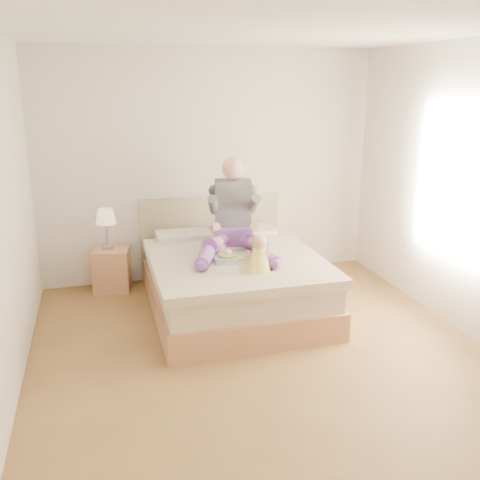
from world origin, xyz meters
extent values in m
cube|color=brown|center=(0.00, 0.00, 0.00)|extent=(4.00, 4.20, 0.01)
cube|color=white|center=(0.00, 0.00, 2.70)|extent=(4.00, 4.20, 0.02)
cube|color=beige|center=(0.00, 2.10, 1.35)|extent=(4.00, 0.02, 2.70)
cube|color=beige|center=(0.00, -2.10, 1.35)|extent=(4.00, 0.02, 2.70)
cube|color=beige|center=(-2.00, 0.00, 1.35)|extent=(0.02, 4.20, 2.70)
cube|color=beige|center=(2.00, 0.00, 1.35)|extent=(0.02, 4.20, 2.70)
cube|color=white|center=(1.99, 0.20, 1.40)|extent=(0.02, 1.30, 1.60)
cube|color=beige|center=(1.98, 0.20, 1.40)|extent=(0.01, 1.18, 1.48)
cube|color=#9A6848|center=(0.00, 1.02, 0.14)|extent=(1.68, 2.13, 0.28)
cube|color=#C9B395|center=(0.00, 1.02, 0.40)|extent=(1.60, 2.05, 0.24)
cube|color=#C9B395|center=(0.00, 0.87, 0.57)|extent=(1.70, 1.80, 0.09)
cube|color=beige|center=(-0.38, 1.76, 0.59)|extent=(0.62, 0.40, 0.14)
cube|color=beige|center=(0.38, 1.76, 0.59)|extent=(0.62, 0.40, 0.14)
cube|color=gray|center=(0.00, 2.09, 0.50)|extent=(1.70, 0.08, 1.00)
cube|color=#9A6848|center=(-1.21, 1.88, 0.24)|extent=(0.46, 0.42, 0.49)
cylinder|color=#ABACB2|center=(-1.24, 1.91, 0.51)|extent=(0.12, 0.12, 0.04)
cylinder|color=#ABACB2|center=(-1.24, 1.91, 0.66)|extent=(0.02, 0.02, 0.26)
cone|color=beige|center=(-1.24, 1.91, 0.87)|extent=(0.23, 0.23, 0.16)
cube|color=#6B3990|center=(0.10, 1.37, 0.71)|extent=(0.47, 0.40, 0.19)
cube|color=#3B3A43|center=(0.11, 1.43, 1.04)|extent=(0.43, 0.31, 0.52)
sphere|color=#DFA18B|center=(0.11, 1.40, 1.43)|extent=(0.24, 0.24, 0.24)
cylinder|color=#6B3990|center=(-0.12, 1.15, 0.70)|extent=(0.43, 0.56, 0.24)
cylinder|color=#6B3990|center=(-0.33, 0.77, 0.68)|extent=(0.31, 0.51, 0.13)
sphere|color=#6B3990|center=(-0.42, 0.55, 0.67)|extent=(0.12, 0.12, 0.12)
cylinder|color=#3B3A43|center=(-0.13, 1.33, 1.06)|extent=(0.19, 0.34, 0.27)
cylinder|color=#DFA18B|center=(-0.16, 1.12, 0.87)|extent=(0.11, 0.34, 0.18)
sphere|color=#DFA18B|center=(-0.16, 0.96, 0.76)|extent=(0.09, 0.09, 0.09)
cylinder|color=#6B3990|center=(0.22, 1.08, 0.70)|extent=(0.24, 0.57, 0.24)
cylinder|color=#6B3990|center=(0.26, 0.65, 0.68)|extent=(0.15, 0.50, 0.13)
sphere|color=#6B3990|center=(0.26, 0.41, 0.67)|extent=(0.12, 0.12, 0.12)
cylinder|color=#3B3A43|center=(0.30, 1.24, 1.06)|extent=(0.13, 0.33, 0.27)
cylinder|color=#DFA18B|center=(0.24, 1.04, 0.87)|extent=(0.18, 0.34, 0.18)
sphere|color=#DFA18B|center=(0.18, 0.89, 0.76)|extent=(0.09, 0.09, 0.09)
cube|color=#ABACB2|center=(0.01, 0.83, 0.62)|extent=(0.53, 0.44, 0.01)
cylinder|color=#3DB0A5|center=(-0.09, 0.85, 0.63)|extent=(0.29, 0.29, 0.02)
cylinder|color=#CA8D43|center=(-0.09, 0.85, 0.65)|extent=(0.19, 0.19, 0.02)
cylinder|color=silver|center=(-0.14, 0.99, 0.67)|extent=(0.09, 0.09, 0.10)
torus|color=silver|center=(-0.08, 0.99, 0.67)|extent=(0.02, 0.07, 0.07)
cylinder|color=brown|center=(-0.14, 0.99, 0.72)|extent=(0.08, 0.08, 0.01)
cylinder|color=silver|center=(0.14, 0.90, 0.63)|extent=(0.16, 0.16, 0.01)
cube|color=#CA8D43|center=(0.14, 0.90, 0.65)|extent=(0.10, 0.09, 0.02)
cylinder|color=silver|center=(0.02, 0.72, 0.63)|extent=(0.16, 0.16, 0.01)
ellipsoid|color=#AB1231|center=(0.04, 0.71, 0.64)|extent=(0.04, 0.03, 0.01)
cylinder|color=white|center=(0.21, 0.87, 0.69)|extent=(0.07, 0.07, 0.13)
cylinder|color=gold|center=(0.21, 0.87, 0.68)|extent=(0.07, 0.07, 0.12)
cylinder|color=white|center=(0.16, 0.70, 0.64)|extent=(0.07, 0.07, 0.04)
cylinder|color=#4C1C0A|center=(0.16, 0.70, 0.64)|extent=(0.06, 0.06, 0.03)
cone|color=#FFF850|center=(0.10, 0.42, 0.73)|extent=(0.22, 0.22, 0.23)
sphere|color=#DFA18B|center=(0.10, 0.42, 0.90)|extent=(0.14, 0.14, 0.14)
cylinder|color=#DFA18B|center=(0.10, 0.53, 0.65)|extent=(0.12, 0.17, 0.06)
sphere|color=#DFA18B|center=(0.12, 0.61, 0.65)|extent=(0.05, 0.05, 0.05)
cylinder|color=#DFA18B|center=(0.02, 0.45, 0.77)|extent=(0.10, 0.12, 0.10)
cylinder|color=#DFA18B|center=(0.18, 0.51, 0.65)|extent=(0.08, 0.17, 0.06)
sphere|color=#DFA18B|center=(0.20, 0.59, 0.65)|extent=(0.05, 0.05, 0.05)
cylinder|color=#DFA18B|center=(0.19, 0.40, 0.77)|extent=(0.05, 0.12, 0.10)
camera|label=1|loc=(-1.31, -4.09, 2.31)|focal=40.00mm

